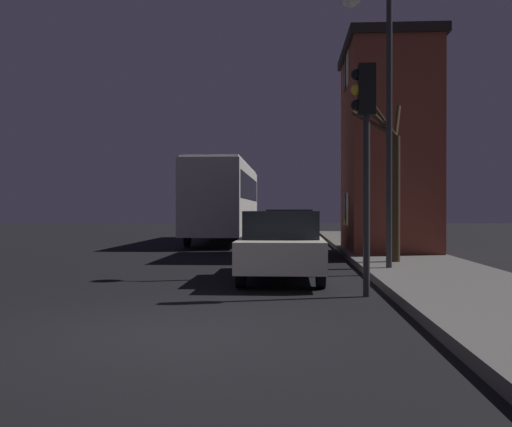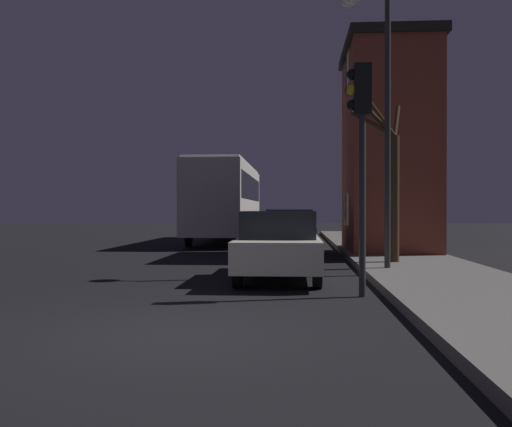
% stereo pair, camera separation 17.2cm
% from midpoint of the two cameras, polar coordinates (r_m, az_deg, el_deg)
% --- Properties ---
extents(ground_plane, '(120.00, 120.00, 0.00)m').
position_cam_midpoint_polar(ground_plane, '(7.37, -8.71, -11.68)').
color(ground_plane, black).
extents(brick_building, '(3.01, 4.87, 7.05)m').
position_cam_midpoint_polar(brick_building, '(20.22, 13.28, 6.53)').
color(brick_building, brown).
rests_on(brick_building, sidewalk).
extents(streetlamp, '(1.23, 0.52, 6.69)m').
position_cam_midpoint_polar(streetlamp, '(14.23, 11.43, 15.08)').
color(streetlamp, '#28282B').
rests_on(streetlamp, sidewalk).
extents(traffic_light, '(0.43, 0.24, 4.11)m').
position_cam_midpoint_polar(traffic_light, '(10.33, 10.89, 8.25)').
color(traffic_light, '#28282B').
rests_on(traffic_light, ground).
extents(bare_tree, '(1.39, 0.67, 4.42)m').
position_cam_midpoint_polar(bare_tree, '(15.50, 13.76, 2.97)').
color(bare_tree, '#382819').
rests_on(bare_tree, sidewalk).
extents(bus, '(2.44, 11.21, 3.67)m').
position_cam_midpoint_polar(bus, '(27.13, -2.80, 1.71)').
color(bus, beige).
rests_on(bus, ground).
extents(car_near_lane, '(1.74, 4.73, 1.51)m').
position_cam_midpoint_polar(car_near_lane, '(12.68, 2.75, -3.02)').
color(car_near_lane, beige).
rests_on(car_near_lane, ground).
extents(car_mid_lane, '(1.72, 3.86, 1.55)m').
position_cam_midpoint_polar(car_mid_lane, '(19.62, 3.64, -1.78)').
color(car_mid_lane, black).
rests_on(car_mid_lane, ground).
extents(car_far_lane, '(1.76, 4.76, 1.54)m').
position_cam_midpoint_polar(car_far_lane, '(29.47, 4.02, -1.04)').
color(car_far_lane, olive).
rests_on(car_far_lane, ground).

